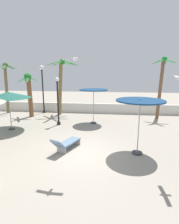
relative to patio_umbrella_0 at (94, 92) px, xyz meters
name	(u,v)px	position (x,y,z in m)	size (l,w,h in m)	color
ground_plane	(82,153)	(-0.05, -5.35, -2.46)	(56.00, 56.00, 0.00)	#9E9384
boundary_wall	(96,108)	(-0.05, 3.62, -1.98)	(25.20, 0.30, 0.95)	silver
patio_umbrella_0	(94,92)	(0.00, 0.00, 0.00)	(2.15, 2.15, 2.77)	#333338
patio_umbrella_2	(8,95)	(-5.57, -2.19, -0.04)	(2.96, 2.96, 2.69)	#333338
patio_umbrella_3	(140,105)	(2.65, -5.04, 0.00)	(2.25, 2.25, 2.76)	#333338
palm_tree_0	(29,90)	(-5.83, 1.51, -0.04)	(2.01, 1.87, 3.87)	brown
palm_tree_1	(61,80)	(-3.22, 2.56, 0.78)	(2.97, 2.96, 5.11)	olive
palm_tree_2	(6,82)	(-8.64, 2.70, 0.52)	(2.12, 2.23, 4.83)	brown
palm_tree_3	(161,82)	(5.44, 2.12, 0.71)	(1.90, 1.86, 5.20)	brown
lamp_post_0	(58,99)	(-2.60, -0.69, -0.48)	(0.31, 0.31, 3.55)	black
lamp_post_3	(42,82)	(-5.21, 3.11, 0.59)	(0.43, 0.43, 4.55)	black
lounge_chair_0	(66,143)	(-0.92, -5.05, -2.07)	(1.24, 1.95, 0.84)	#B7B7BC
seagull_2	(75,59)	(-0.01, -6.88, 1.93)	(0.95, 0.38, 0.16)	white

